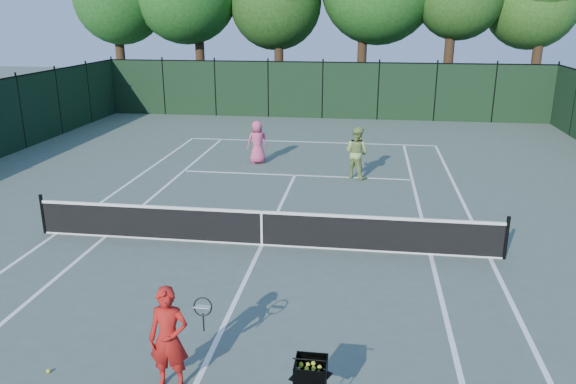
# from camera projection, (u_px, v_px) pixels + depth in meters

# --- Properties ---
(ground) EXTENTS (90.00, 90.00, 0.00)m
(ground) POSITION_uv_depth(u_px,v_px,m) (262.00, 245.00, 13.99)
(ground) COLOR #48584E
(ground) RESTS_ON ground
(sideline_doubles_left) EXTENTS (0.10, 23.77, 0.01)m
(sideline_doubles_left) POSITION_uv_depth(u_px,v_px,m) (57.00, 233.00, 14.73)
(sideline_doubles_left) COLOR white
(sideline_doubles_left) RESTS_ON ground
(sideline_doubles_right) EXTENTS (0.10, 23.77, 0.01)m
(sideline_doubles_right) POSITION_uv_depth(u_px,v_px,m) (490.00, 258.00, 13.26)
(sideline_doubles_right) COLOR white
(sideline_doubles_right) RESTS_ON ground
(sideline_singles_left) EXTENTS (0.10, 23.77, 0.01)m
(sideline_singles_left) POSITION_uv_depth(u_px,v_px,m) (106.00, 236.00, 14.54)
(sideline_singles_left) COLOR white
(sideline_singles_left) RESTS_ON ground
(sideline_singles_right) EXTENTS (0.10, 23.77, 0.01)m
(sideline_singles_right) POSITION_uv_depth(u_px,v_px,m) (431.00, 254.00, 13.44)
(sideline_singles_right) COLOR white
(sideline_singles_right) RESTS_ON ground
(baseline_far) EXTENTS (10.97, 0.10, 0.01)m
(baseline_far) POSITION_uv_depth(u_px,v_px,m) (311.00, 142.00, 25.20)
(baseline_far) COLOR white
(baseline_far) RESTS_ON ground
(service_line_far) EXTENTS (8.23, 0.10, 0.01)m
(service_line_far) POSITION_uv_depth(u_px,v_px,m) (295.00, 175.00, 20.03)
(service_line_far) COLOR white
(service_line_far) RESTS_ON ground
(center_service_line) EXTENTS (0.10, 12.80, 0.01)m
(center_service_line) POSITION_uv_depth(u_px,v_px,m) (262.00, 245.00, 13.99)
(center_service_line) COLOR white
(center_service_line) RESTS_ON ground
(tennis_net) EXTENTS (11.69, 0.09, 1.06)m
(tennis_net) POSITION_uv_depth(u_px,v_px,m) (262.00, 227.00, 13.85)
(tennis_net) COLOR black
(tennis_net) RESTS_ON ground
(fence_far) EXTENTS (24.00, 0.05, 3.00)m
(fence_far) POSITION_uv_depth(u_px,v_px,m) (323.00, 91.00, 30.52)
(fence_far) COLOR black
(fence_far) RESTS_ON ground
(coach) EXTENTS (0.90, 0.62, 1.68)m
(coach) POSITION_uv_depth(u_px,v_px,m) (169.00, 339.00, 8.44)
(coach) COLOR #B31914
(coach) RESTS_ON ground
(player_pink) EXTENTS (0.95, 0.80, 1.65)m
(player_pink) POSITION_uv_depth(u_px,v_px,m) (257.00, 142.00, 21.43)
(player_pink) COLOR #CE4974
(player_pink) RESTS_ON ground
(player_green) EXTENTS (1.11, 1.06, 1.81)m
(player_green) POSITION_uv_depth(u_px,v_px,m) (357.00, 153.00, 19.48)
(player_green) COLOR #90B058
(player_green) RESTS_ON ground
(ball_hopper) EXTENTS (0.61, 0.61, 0.87)m
(ball_hopper) POSITION_uv_depth(u_px,v_px,m) (311.00, 370.00, 7.88)
(ball_hopper) COLOR black
(ball_hopper) RESTS_ON ground
(loose_ball_midcourt) EXTENTS (0.07, 0.07, 0.07)m
(loose_ball_midcourt) POSITION_uv_depth(u_px,v_px,m) (49.00, 371.00, 9.01)
(loose_ball_midcourt) COLOR #C4DE2D
(loose_ball_midcourt) RESTS_ON ground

